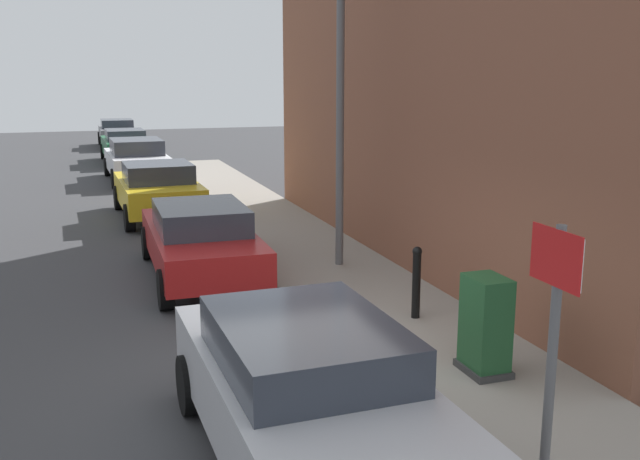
{
  "coord_description": "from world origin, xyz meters",
  "views": [
    {
      "loc": [
        -2.18,
        -7.64,
        3.56
      ],
      "look_at": [
        1.27,
        2.57,
        1.2
      ],
      "focal_mm": 40.43,
      "sensor_mm": 36.0,
      "label": 1
    }
  ],
  "objects": [
    {
      "name": "car_red",
      "position": [
        -0.23,
        4.68,
        0.7
      ],
      "size": [
        1.85,
        4.37,
        1.33
      ],
      "rotation": [
        0.0,
        0.0,
        1.56
      ],
      "color": "maroon",
      "rests_on": "ground"
    },
    {
      "name": "lamppost",
      "position": [
        2.21,
        4.26,
        3.3
      ],
      "size": [
        0.2,
        0.44,
        5.72
      ],
      "color": "#59595B",
      "rests_on": "sidewalk"
    },
    {
      "name": "car_silver",
      "position": [
        -0.38,
        -1.93,
        0.76
      ],
      "size": [
        1.89,
        4.12,
        1.43
      ],
      "rotation": [
        0.0,
        0.0,
        1.59
      ],
      "color": "#B7B7BC",
      "rests_on": "ground"
    },
    {
      "name": "car_grey",
      "position": [
        -0.23,
        29.17,
        0.71
      ],
      "size": [
        1.81,
        4.06,
        1.34
      ],
      "rotation": [
        0.0,
        0.0,
        1.56
      ],
      "color": "slate",
      "rests_on": "ground"
    },
    {
      "name": "street_sign",
      "position": [
        1.19,
        -3.25,
        1.66
      ],
      "size": [
        0.08,
        0.6,
        2.3
      ],
      "color": "#59595B",
      "rests_on": "sidewalk"
    },
    {
      "name": "bollard_near_cabinet",
      "position": [
        2.23,
        1.16,
        0.7
      ],
      "size": [
        0.14,
        0.14,
        1.04
      ],
      "color": "black",
      "rests_on": "sidewalk"
    },
    {
      "name": "car_green",
      "position": [
        -0.32,
        22.42,
        0.71
      ],
      "size": [
        1.84,
        4.26,
        1.35
      ],
      "rotation": [
        0.0,
        0.0,
        1.59
      ],
      "color": "#195933",
      "rests_on": "ground"
    },
    {
      "name": "car_white",
      "position": [
        -0.3,
        17.07,
        0.75
      ],
      "size": [
        2.02,
        4.27,
        1.42
      ],
      "rotation": [
        0.0,
        0.0,
        1.6
      ],
      "color": "silver",
      "rests_on": "ground"
    },
    {
      "name": "ground",
      "position": [
        0.0,
        0.0,
        0.0
      ],
      "size": [
        80.0,
        80.0,
        0.0
      ],
      "primitive_type": "plane",
      "color": "#38383A"
    },
    {
      "name": "corner_building",
      "position": [
        6.79,
        4.67,
        4.76
      ],
      "size": [
        7.28,
        13.34,
        9.51
      ],
      "color": "brown",
      "rests_on": "ground"
    },
    {
      "name": "utility_cabinet",
      "position": [
        2.13,
        -0.83,
        0.68
      ],
      "size": [
        0.46,
        0.61,
        1.15
      ],
      "color": "#1E4C28",
      "rests_on": "sidewalk"
    },
    {
      "name": "sidewalk",
      "position": [
        1.99,
        6.0,
        0.07
      ],
      "size": [
        2.43,
        30.0,
        0.15
      ],
      "primitive_type": "cube",
      "color": "gray",
      "rests_on": "ground"
    },
    {
      "name": "car_yellow",
      "position": [
        -0.34,
        10.44,
        0.72
      ],
      "size": [
        2.0,
        4.04,
        1.4
      ],
      "rotation": [
        0.0,
        0.0,
        1.59
      ],
      "color": "gold",
      "rests_on": "ground"
    }
  ]
}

